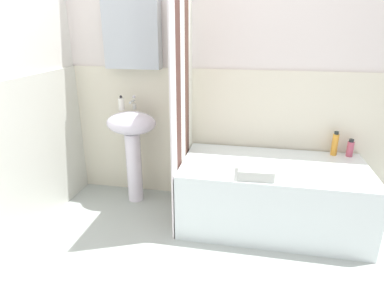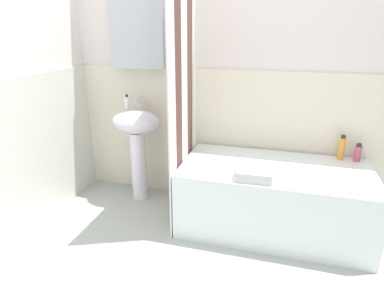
% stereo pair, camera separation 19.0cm
% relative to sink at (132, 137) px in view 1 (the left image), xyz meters
% --- Properties ---
extents(wall_back_tiled, '(3.60, 0.18, 2.40)m').
position_rel_sink_xyz_m(wall_back_tiled, '(0.88, 0.23, 0.52)').
color(wall_back_tiled, silver).
rests_on(wall_back_tiled, ground_plane).
extents(wall_left_tiled, '(0.07, 1.81, 2.40)m').
position_rel_sink_xyz_m(wall_left_tiled, '(-0.64, -0.69, 0.50)').
color(wall_left_tiled, silver).
rests_on(wall_left_tiled, ground_plane).
extents(sink, '(0.44, 0.34, 0.85)m').
position_rel_sink_xyz_m(sink, '(0.00, 0.00, 0.00)').
color(sink, white).
rests_on(sink, ground_plane).
extents(faucet, '(0.03, 0.12, 0.12)m').
position_rel_sink_xyz_m(faucet, '(0.00, 0.08, 0.29)').
color(faucet, silver).
rests_on(faucet, sink).
extents(soap_dispenser, '(0.05, 0.05, 0.13)m').
position_rel_sink_xyz_m(soap_dispenser, '(-0.10, 0.05, 0.28)').
color(soap_dispenser, white).
rests_on(soap_dispenser, sink).
extents(bathtub, '(1.43, 0.74, 0.53)m').
position_rel_sink_xyz_m(bathtub, '(1.23, -0.18, -0.36)').
color(bathtub, white).
rests_on(bathtub, ground_plane).
extents(shower_curtain, '(0.01, 0.74, 2.00)m').
position_rel_sink_xyz_m(shower_curtain, '(0.50, -0.18, 0.38)').
color(shower_curtain, white).
rests_on(shower_curtain, ground_plane).
extents(body_wash_bottle, '(0.05, 0.05, 0.15)m').
position_rel_sink_xyz_m(body_wash_bottle, '(1.84, 0.12, -0.02)').
color(body_wash_bottle, '#C5546D').
rests_on(body_wash_bottle, bathtub).
extents(lotion_bottle, '(0.05, 0.05, 0.21)m').
position_rel_sink_xyz_m(lotion_bottle, '(1.72, 0.12, 0.01)').
color(lotion_bottle, gold).
rests_on(lotion_bottle, bathtub).
extents(towel_folded, '(0.26, 0.25, 0.07)m').
position_rel_sink_xyz_m(towel_folded, '(1.08, -0.40, -0.06)').
color(towel_folded, silver).
rests_on(towel_folded, bathtub).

